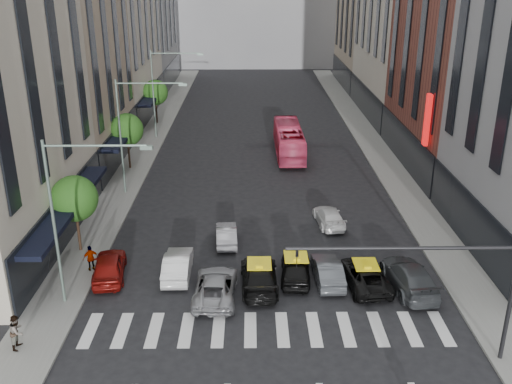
{
  "coord_description": "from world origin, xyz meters",
  "views": [
    {
      "loc": [
        -0.95,
        -22.5,
        16.86
      ],
      "look_at": [
        -0.64,
        10.13,
        4.0
      ],
      "focal_mm": 40.0,
      "sensor_mm": 36.0,
      "label": 1
    }
  ],
  "objects_px": {
    "car_red": "(109,266)",
    "taxi_center": "(296,268)",
    "streetlamp_far": "(162,83)",
    "car_white_front": "(178,264)",
    "taxi_left": "(259,275)",
    "pedestrian_far": "(91,258)",
    "streetlamp_mid": "(132,122)",
    "streetlamp_near": "(70,202)",
    "bus": "(289,140)",
    "pedestrian_near": "(17,332)"
  },
  "relations": [
    {
      "from": "car_red",
      "to": "taxi_left",
      "type": "relative_size",
      "value": 0.88
    },
    {
      "from": "taxi_left",
      "to": "pedestrian_near",
      "type": "distance_m",
      "value": 12.74
    },
    {
      "from": "taxi_left",
      "to": "pedestrian_far",
      "type": "height_order",
      "value": "pedestrian_far"
    },
    {
      "from": "car_red",
      "to": "taxi_center",
      "type": "bearing_deg",
      "value": 170.5
    },
    {
      "from": "streetlamp_near",
      "to": "streetlamp_far",
      "type": "relative_size",
      "value": 1.0
    },
    {
      "from": "car_red",
      "to": "pedestrian_far",
      "type": "height_order",
      "value": "pedestrian_far"
    },
    {
      "from": "car_red",
      "to": "pedestrian_far",
      "type": "xyz_separation_m",
      "value": [
        -1.2,
        0.62,
        0.19
      ]
    },
    {
      "from": "streetlamp_far",
      "to": "taxi_left",
      "type": "distance_m",
      "value": 32.26
    },
    {
      "from": "bus",
      "to": "streetlamp_far",
      "type": "bearing_deg",
      "value": -25.1
    },
    {
      "from": "car_white_front",
      "to": "pedestrian_far",
      "type": "height_order",
      "value": "pedestrian_far"
    },
    {
      "from": "car_white_front",
      "to": "streetlamp_far",
      "type": "bearing_deg",
      "value": -81.55
    },
    {
      "from": "bus",
      "to": "pedestrian_near",
      "type": "distance_m",
      "value": 33.57
    },
    {
      "from": "car_white_front",
      "to": "taxi_left",
      "type": "xyz_separation_m",
      "value": [
        4.75,
        -1.33,
        0.02
      ]
    },
    {
      "from": "pedestrian_far",
      "to": "streetlamp_mid",
      "type": "bearing_deg",
      "value": -120.92
    },
    {
      "from": "pedestrian_far",
      "to": "streetlamp_near",
      "type": "bearing_deg",
      "value": 66.75
    },
    {
      "from": "streetlamp_near",
      "to": "pedestrian_far",
      "type": "xyz_separation_m",
      "value": [
        -0.36,
        3.36,
        -4.96
      ]
    },
    {
      "from": "streetlamp_far",
      "to": "pedestrian_far",
      "type": "distance_m",
      "value": 29.07
    },
    {
      "from": "streetlamp_near",
      "to": "streetlamp_far",
      "type": "height_order",
      "value": "same"
    },
    {
      "from": "streetlamp_far",
      "to": "pedestrian_near",
      "type": "relative_size",
      "value": 5.2
    },
    {
      "from": "car_white_front",
      "to": "taxi_center",
      "type": "distance_m",
      "value": 6.88
    },
    {
      "from": "car_white_front",
      "to": "car_red",
      "type": "bearing_deg",
      "value": 2.11
    },
    {
      "from": "bus",
      "to": "pedestrian_near",
      "type": "height_order",
      "value": "bus"
    },
    {
      "from": "streetlamp_mid",
      "to": "bus",
      "type": "distance_m",
      "value": 16.93
    },
    {
      "from": "car_red",
      "to": "pedestrian_near",
      "type": "xyz_separation_m",
      "value": [
        -2.72,
        -6.75,
        0.26
      ]
    },
    {
      "from": "taxi_center",
      "to": "bus",
      "type": "distance_m",
      "value": 23.78
    },
    {
      "from": "bus",
      "to": "streetlamp_near",
      "type": "bearing_deg",
      "value": 63.39
    },
    {
      "from": "streetlamp_mid",
      "to": "taxi_center",
      "type": "relative_size",
      "value": 2.14
    },
    {
      "from": "car_white_front",
      "to": "taxi_left",
      "type": "height_order",
      "value": "taxi_left"
    },
    {
      "from": "car_red",
      "to": "taxi_center",
      "type": "relative_size",
      "value": 1.05
    },
    {
      "from": "car_red",
      "to": "pedestrian_far",
      "type": "relative_size",
      "value": 2.79
    },
    {
      "from": "car_white_front",
      "to": "streetlamp_mid",
      "type": "bearing_deg",
      "value": -70.74
    },
    {
      "from": "streetlamp_far",
      "to": "bus",
      "type": "height_order",
      "value": "streetlamp_far"
    },
    {
      "from": "car_white_front",
      "to": "pedestrian_far",
      "type": "distance_m",
      "value": 5.18
    },
    {
      "from": "streetlamp_mid",
      "to": "taxi_left",
      "type": "relative_size",
      "value": 1.79
    },
    {
      "from": "streetlamp_far",
      "to": "car_white_front",
      "type": "xyz_separation_m",
      "value": [
        4.8,
        -29.05,
        -5.19
      ]
    },
    {
      "from": "streetlamp_near",
      "to": "taxi_center",
      "type": "height_order",
      "value": "streetlamp_near"
    },
    {
      "from": "pedestrian_near",
      "to": "car_white_front",
      "type": "bearing_deg",
      "value": -42.27
    },
    {
      "from": "streetlamp_mid",
      "to": "car_red",
      "type": "bearing_deg",
      "value": -86.36
    },
    {
      "from": "taxi_left",
      "to": "car_red",
      "type": "bearing_deg",
      "value": -9.05
    },
    {
      "from": "streetlamp_mid",
      "to": "pedestrian_far",
      "type": "relative_size",
      "value": 5.69
    },
    {
      "from": "car_red",
      "to": "car_white_front",
      "type": "xyz_separation_m",
      "value": [
        3.96,
        0.21,
        -0.04
      ]
    },
    {
      "from": "streetlamp_far",
      "to": "car_red",
      "type": "xyz_separation_m",
      "value": [
        0.84,
        -29.26,
        -5.15
      ]
    },
    {
      "from": "streetlamp_near",
      "to": "streetlamp_mid",
      "type": "bearing_deg",
      "value": 90.0
    },
    {
      "from": "pedestrian_near",
      "to": "car_red",
      "type": "bearing_deg",
      "value": -20.42
    },
    {
      "from": "streetlamp_mid",
      "to": "bus",
      "type": "relative_size",
      "value": 0.87
    },
    {
      "from": "car_white_front",
      "to": "bus",
      "type": "height_order",
      "value": "bus"
    },
    {
      "from": "car_red",
      "to": "bus",
      "type": "bearing_deg",
      "value": -124.91
    },
    {
      "from": "streetlamp_mid",
      "to": "taxi_left",
      "type": "bearing_deg",
      "value": -56.41
    },
    {
      "from": "streetlamp_near",
      "to": "pedestrian_far",
      "type": "relative_size",
      "value": 5.69
    },
    {
      "from": "car_red",
      "to": "bus",
      "type": "relative_size",
      "value": 0.43
    }
  ]
}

